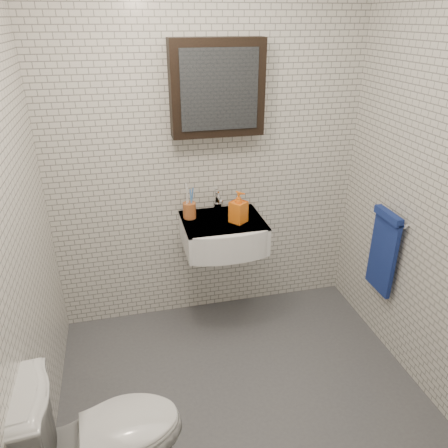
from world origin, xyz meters
name	(u,v)px	position (x,y,z in m)	size (l,w,h in m)	color
ground	(244,398)	(0.00, 0.00, 0.01)	(2.20, 2.00, 0.01)	#4A4B51
room_shell	(251,169)	(0.00, 0.00, 1.47)	(2.22, 2.02, 2.51)	silver
washbasin	(224,235)	(0.05, 0.73, 0.76)	(0.55, 0.50, 0.20)	white
faucet	(218,202)	(0.05, 0.93, 0.92)	(0.06, 0.20, 0.15)	silver
mirror_cabinet	(217,88)	(0.05, 0.93, 1.70)	(0.60, 0.15, 0.60)	black
towel_rail	(384,248)	(1.04, 0.35, 0.72)	(0.09, 0.30, 0.58)	silver
toothbrush_cup	(189,210)	(-0.16, 0.86, 0.91)	(0.11, 0.11, 0.24)	#A9582A
soap_bottle	(238,207)	(0.15, 0.72, 0.96)	(0.10, 0.10, 0.22)	#EC5818
toilet	(102,436)	(-0.80, -0.39, 0.38)	(0.42, 0.74, 0.75)	silver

